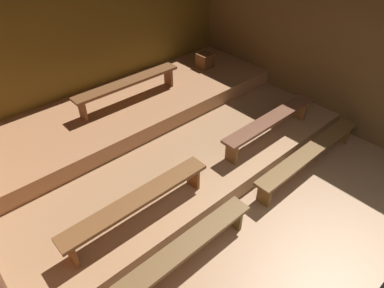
% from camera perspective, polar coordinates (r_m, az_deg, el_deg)
% --- Properties ---
extents(ground, '(6.74, 6.06, 0.08)m').
position_cam_1_polar(ground, '(5.65, -0.21, -4.80)').
color(ground, tan).
extents(wall_back, '(6.74, 0.06, 2.59)m').
position_cam_1_polar(wall_back, '(6.86, -15.80, 15.15)').
color(wall_back, brown).
rests_on(wall_back, ground).
extents(wall_right, '(0.06, 6.06, 2.59)m').
position_cam_1_polar(wall_right, '(7.01, 19.03, 15.00)').
color(wall_right, brown).
rests_on(wall_right, ground).
extents(platform_lower, '(5.94, 3.59, 0.29)m').
position_cam_1_polar(platform_lower, '(6.03, -5.51, 0.51)').
color(platform_lower, tan).
rests_on(platform_lower, ground).
extents(platform_middle, '(5.94, 1.85, 0.29)m').
position_cam_1_polar(platform_middle, '(6.48, -10.41, 6.04)').
color(platform_middle, '#B67B50').
rests_on(platform_middle, platform_lower).
extents(bench_floor_left, '(2.52, 0.28, 0.40)m').
position_cam_1_polar(bench_floor_left, '(4.12, -3.85, -19.01)').
color(bench_floor_left, brown).
rests_on(bench_floor_left, ground).
extents(bench_floor_right, '(2.52, 0.28, 0.40)m').
position_cam_1_polar(bench_floor_right, '(5.76, 19.34, -1.43)').
color(bench_floor_right, brown).
rests_on(bench_floor_right, ground).
extents(bench_lower_left, '(2.11, 0.28, 0.40)m').
position_cam_1_polar(bench_lower_left, '(4.33, -9.13, -9.61)').
color(bench_lower_left, brown).
rests_on(bench_lower_left, platform_lower).
extents(bench_lower_right, '(2.11, 0.28, 0.40)m').
position_cam_1_polar(bench_lower_right, '(5.80, 13.11, 3.72)').
color(bench_lower_right, brown).
rests_on(bench_lower_right, platform_lower).
extents(bench_middle_center, '(2.10, 0.28, 0.40)m').
position_cam_1_polar(bench_middle_center, '(6.27, -10.81, 9.91)').
color(bench_middle_center, brown).
rests_on(bench_middle_center, platform_middle).
extents(wooden_crate_middle, '(0.30, 0.30, 0.30)m').
position_cam_1_polar(wooden_crate_middle, '(7.56, 2.20, 13.97)').
color(wooden_crate_middle, brown).
rests_on(wooden_crate_middle, platform_middle).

